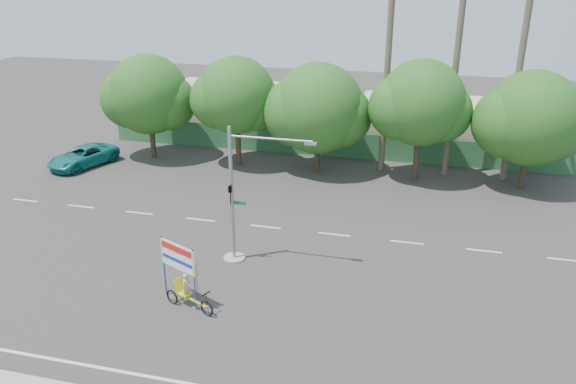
# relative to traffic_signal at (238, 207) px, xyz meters

# --- Properties ---
(ground) EXTENTS (120.00, 120.00, 0.00)m
(ground) POSITION_rel_traffic_signal_xyz_m (2.20, -3.98, -2.92)
(ground) COLOR #33302D
(ground) RESTS_ON ground
(fence) EXTENTS (38.00, 0.08, 2.00)m
(fence) POSITION_rel_traffic_signal_xyz_m (2.20, 17.52, -1.92)
(fence) COLOR #336B3D
(fence) RESTS_ON ground
(building_left) EXTENTS (12.00, 8.00, 4.00)m
(building_left) POSITION_rel_traffic_signal_xyz_m (-7.80, 22.02, -0.92)
(building_left) COLOR beige
(building_left) RESTS_ON ground
(building_right) EXTENTS (14.00, 8.00, 3.60)m
(building_right) POSITION_rel_traffic_signal_xyz_m (10.20, 22.02, -1.12)
(building_right) COLOR beige
(building_right) RESTS_ON ground
(tree_far_left) EXTENTS (7.14, 6.00, 7.96)m
(tree_far_left) POSITION_rel_traffic_signal_xyz_m (-11.85, 14.02, 1.84)
(tree_far_left) COLOR #473828
(tree_far_left) RESTS_ON ground
(tree_left) EXTENTS (6.66, 5.60, 8.07)m
(tree_left) POSITION_rel_traffic_signal_xyz_m (-4.85, 14.02, 2.14)
(tree_left) COLOR #473828
(tree_left) RESTS_ON ground
(tree_center) EXTENTS (7.62, 6.40, 7.85)m
(tree_center) POSITION_rel_traffic_signal_xyz_m (1.14, 14.02, 1.55)
(tree_center) COLOR #473828
(tree_center) RESTS_ON ground
(tree_right) EXTENTS (6.90, 5.80, 8.36)m
(tree_right) POSITION_rel_traffic_signal_xyz_m (8.15, 14.02, 2.32)
(tree_right) COLOR #473828
(tree_right) RESTS_ON ground
(tree_far_right) EXTENTS (7.38, 6.20, 7.94)m
(tree_far_right) POSITION_rel_traffic_signal_xyz_m (15.15, 14.02, 1.73)
(tree_far_right) COLOR #473828
(tree_far_right) RESTS_ON ground
(palm_tall) EXTENTS (3.73, 3.79, 17.45)m
(palm_tall) POSITION_rel_traffic_signal_xyz_m (10.20, 15.52, 7.55)
(palm_tall) COLOR #70604C
(palm_tall) RESTS_ON ground
(palm_mid) EXTENTS (3.73, 3.79, 15.45)m
(palm_mid) POSITION_rel_traffic_signal_xyz_m (14.20, 15.52, 6.48)
(palm_mid) COLOR #70604C
(palm_mid) RESTS_ON ground
(palm_short) EXTENTS (3.73, 3.79, 14.45)m
(palm_short) POSITION_rel_traffic_signal_xyz_m (5.70, 15.52, 5.94)
(palm_short) COLOR #70604C
(palm_short) RESTS_ON ground
(traffic_signal) EXTENTS (4.72, 1.10, 7.00)m
(traffic_signal) POSITION_rel_traffic_signal_xyz_m (0.00, 0.00, 0.00)
(traffic_signal) COLOR gray
(traffic_signal) RESTS_ON ground
(trike_billboard) EXTENTS (2.84, 1.48, 3.03)m
(trike_billboard) POSITION_rel_traffic_signal_xyz_m (-1.03, -4.44, -1.70)
(trike_billboard) COLOR black
(trike_billboard) RESTS_ON ground
(pickup_truck) EXTENTS (4.11, 5.89, 1.49)m
(pickup_truck) POSITION_rel_traffic_signal_xyz_m (-15.94, 10.84, -2.17)
(pickup_truck) COLOR #117773
(pickup_truck) RESTS_ON ground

